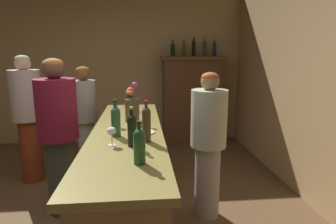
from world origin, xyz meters
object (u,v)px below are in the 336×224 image
object	(u,v)px
wine_bottle_syrah	(146,123)
flower_arrangement	(132,107)
wine_bottle_malbec	(116,120)
wine_glass_front	(112,132)
patron_tall	(58,132)
display_bottle_center	(194,48)
bar_counter	(129,180)
wine_glass_mid	(117,116)
wine_bottle_merlot	(139,144)
display_bottle_midleft	(184,49)
cheese_plate	(143,132)
display_cabinet	(192,99)
patron_in_navy	(85,116)
display_bottle_right	(214,49)
display_bottle_left	(173,49)
wine_bottle_rose	(132,129)
display_bottle_midright	(204,48)
wine_bottle_pinot	(130,99)
patron_redhead	(28,114)
bartender	(208,141)

from	to	relation	value
wine_bottle_syrah	flower_arrangement	xyz separation A→B (m)	(-0.13, 0.67, -0.00)
wine_bottle_malbec	wine_glass_front	distance (m)	0.24
patron_tall	display_bottle_center	bearing A→B (deg)	72.04
bar_counter	wine_glass_mid	distance (m)	0.61
wine_bottle_merlot	display_bottle_midleft	xyz separation A→B (m)	(0.79, 3.45, 0.62)
wine_bottle_syrah	cheese_plate	world-z (taller)	wine_bottle_syrah
wine_glass_mid	display_bottle_midleft	xyz separation A→B (m)	(1.00, 2.53, 0.64)
display_cabinet	patron_in_navy	xyz separation A→B (m)	(-1.70, -1.30, -0.01)
display_bottle_right	patron_tall	xyz separation A→B (m)	(-2.17, -2.26, -0.86)
wine_bottle_malbec	display_bottle_left	distance (m)	3.01
display_bottle_center	patron_in_navy	world-z (taller)	display_bottle_center
wine_glass_front	flower_arrangement	distance (m)	0.76
wine_bottle_rose	wine_bottle_malbec	bearing A→B (deg)	117.18
wine_glass_front	cheese_plate	size ratio (longest dim) A/B	0.73
wine_glass_mid	display_bottle_midright	bearing A→B (deg)	61.57
display_bottle_left	display_bottle_center	xyz separation A→B (m)	(0.37, -0.00, 0.02)
wine_glass_mid	display_bottle_left	xyz separation A→B (m)	(0.80, 2.53, 0.64)
wine_bottle_pinot	patron_redhead	bearing A→B (deg)	169.11
wine_bottle_rose	display_bottle_midright	world-z (taller)	display_bottle_midright
flower_arrangement	wine_bottle_syrah	bearing A→B (deg)	-79.05
wine_glass_mid	bartender	world-z (taller)	bartender
wine_bottle_syrah	wine_glass_mid	distance (m)	0.53
wine_bottle_malbec	display_bottle_center	distance (m)	3.13
wine_bottle_merlot	bartender	xyz separation A→B (m)	(0.67, 0.97, -0.31)
flower_arrangement	display_bottle_right	size ratio (longest dim) A/B	1.34
wine_glass_mid	display_bottle_left	world-z (taller)	display_bottle_left
wine_bottle_merlot	patron_redhead	world-z (taller)	patron_redhead
display_cabinet	patron_tall	size ratio (longest dim) A/B	0.99
display_cabinet	display_bottle_center	distance (m)	0.92
bar_counter	wine_bottle_syrah	distance (m)	0.76
wine_bottle_rose	wine_glass_mid	distance (m)	0.59
wine_bottle_merlot	wine_glass_mid	world-z (taller)	wine_bottle_merlot
display_cabinet	display_bottle_center	size ratio (longest dim) A/B	4.63
wine_glass_front	display_bottle_left	size ratio (longest dim) A/B	0.48
display_bottle_right	bartender	size ratio (longest dim) A/B	0.20
cheese_plate	wine_bottle_merlot	bearing A→B (deg)	-92.51
wine_glass_mid	cheese_plate	size ratio (longest dim) A/B	0.76
wine_bottle_merlot	display_bottle_midright	distance (m)	3.70
wine_glass_mid	flower_arrangement	xyz separation A→B (m)	(0.13, 0.21, 0.04)
wine_bottle_pinot	patron_in_navy	xyz separation A→B (m)	(-0.62, 0.38, -0.29)
wine_bottle_malbec	display_bottle_midleft	size ratio (longest dim) A/B	1.04
wine_glass_front	wine_glass_mid	size ratio (longest dim) A/B	0.96
wine_bottle_rose	display_cabinet	bearing A→B (deg)	71.85
wine_bottle_rose	display_bottle_right	distance (m)	3.46
bar_counter	wine_bottle_rose	distance (m)	0.79
wine_bottle_malbec	bartender	world-z (taller)	bartender
display_bottle_right	wine_bottle_merlot	bearing A→B (deg)	-111.32
wine_bottle_rose	wine_glass_front	bearing A→B (deg)	167.05
wine_bottle_rose	patron_in_navy	size ratio (longest dim) A/B	0.20
wine_bottle_merlot	display_bottle_left	xyz separation A→B (m)	(0.59, 3.45, 0.62)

